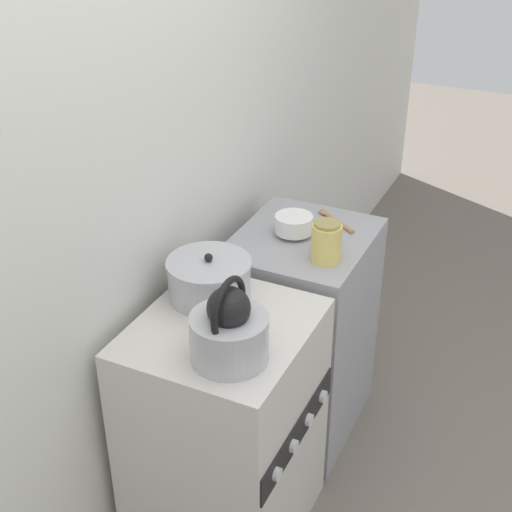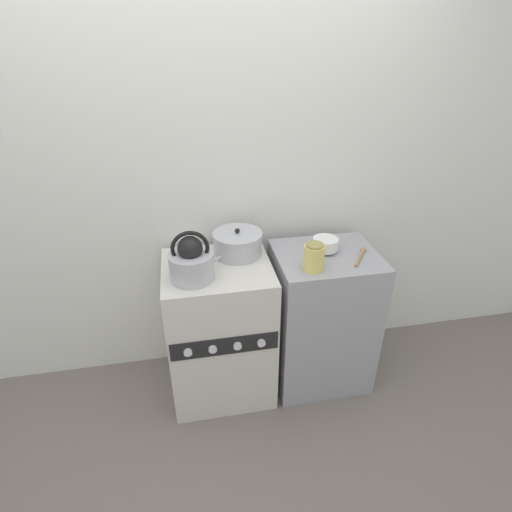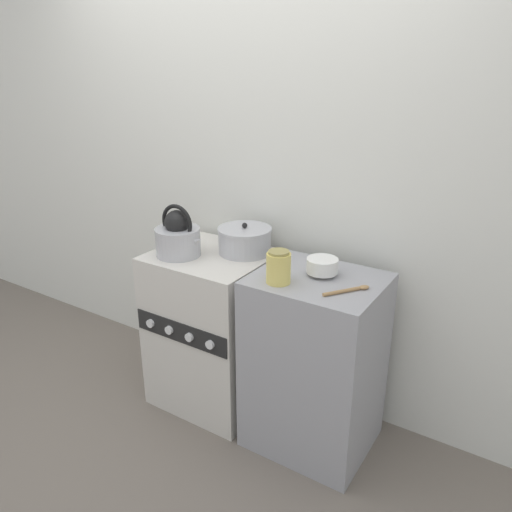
# 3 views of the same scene
# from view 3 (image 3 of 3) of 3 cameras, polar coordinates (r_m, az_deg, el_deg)

# --- Properties ---
(ground_plane) EXTENTS (12.00, 12.00, 0.00)m
(ground_plane) POSITION_cam_3_polar(r_m,az_deg,el_deg) (2.86, -7.98, -18.14)
(ground_plane) COLOR #70665B
(wall_back) EXTENTS (7.00, 0.06, 2.50)m
(wall_back) POSITION_cam_3_polar(r_m,az_deg,el_deg) (2.75, -1.14, 9.62)
(wall_back) COLOR silver
(wall_back) RESTS_ON ground_plane
(stove) EXTENTS (0.60, 0.55, 0.88)m
(stove) POSITION_cam_3_polar(r_m,az_deg,el_deg) (2.78, -4.90, -8.27)
(stove) COLOR beige
(stove) RESTS_ON ground_plane
(counter) EXTENTS (0.58, 0.49, 0.90)m
(counter) POSITION_cam_3_polar(r_m,az_deg,el_deg) (2.48, 6.68, -12.05)
(counter) COLOR #99999E
(counter) RESTS_ON ground_plane
(kettle) EXTENTS (0.28, 0.23, 0.27)m
(kettle) POSITION_cam_3_polar(r_m,az_deg,el_deg) (2.57, -8.89, 2.18)
(kettle) COLOR #B2B2B7
(kettle) RESTS_ON stove
(cooking_pot) EXTENTS (0.28, 0.28, 0.16)m
(cooking_pot) POSITION_cam_3_polar(r_m,az_deg,el_deg) (2.58, -1.30, 1.81)
(cooking_pot) COLOR #B2B2B7
(cooking_pot) RESTS_ON stove
(enamel_bowl) EXTENTS (0.14, 0.14, 0.08)m
(enamel_bowl) POSITION_cam_3_polar(r_m,az_deg,el_deg) (2.28, 7.58, -1.11)
(enamel_bowl) COLOR white
(enamel_bowl) RESTS_ON counter
(storage_jar) EXTENTS (0.11, 0.11, 0.15)m
(storage_jar) POSITION_cam_3_polar(r_m,az_deg,el_deg) (2.18, 2.59, -1.28)
(storage_jar) COLOR #E0CC66
(storage_jar) RESTS_ON counter
(wooden_spoon) EXTENTS (0.15, 0.20, 0.02)m
(wooden_spoon) POSITION_cam_3_polar(r_m,az_deg,el_deg) (2.15, 10.64, -3.84)
(wooden_spoon) COLOR #A37A4C
(wooden_spoon) RESTS_ON counter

